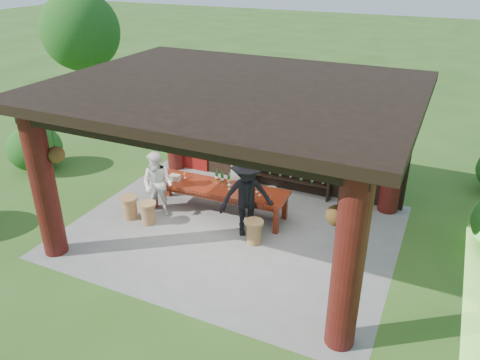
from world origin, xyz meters
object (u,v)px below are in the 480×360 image
at_px(host, 236,173).
at_px(napkin_basket, 175,178).
at_px(stool_near_right, 254,231).
at_px(stool_near_left, 148,212).
at_px(stool_far_left, 130,207).
at_px(guest_woman, 158,184).
at_px(tasting_table, 218,190).
at_px(guest_man, 247,197).
at_px(wine_shelf, 292,159).

xyz_separation_m(host, napkin_basket, (-1.32, -0.77, -0.07)).
height_order(stool_near_right, napkin_basket, napkin_basket).
relative_size(stool_near_left, stool_far_left, 0.97).
xyz_separation_m(stool_near_left, host, (1.49, 1.78, 0.59)).
distance_m(guest_woman, napkin_basket, 0.55).
xyz_separation_m(tasting_table, stool_near_right, (1.35, -0.86, -0.34)).
distance_m(stool_near_right, napkin_basket, 2.64).
bearing_deg(napkin_basket, guest_man, -11.07).
bearing_deg(stool_near_left, host, 50.10).
height_order(wine_shelf, stool_near_right, wine_shelf).
relative_size(host, guest_man, 0.92).
relative_size(stool_near_right, guest_woman, 0.34).
height_order(wine_shelf, stool_near_left, wine_shelf).
relative_size(stool_near_right, napkin_basket, 2.16).
bearing_deg(guest_man, tasting_table, 118.47).
relative_size(host, guest_woman, 1.07).
bearing_deg(guest_man, stool_near_right, -75.81).
bearing_deg(host, napkin_basket, 54.40).
bearing_deg(wine_shelf, guest_man, -95.02).
relative_size(wine_shelf, napkin_basket, 8.50).
xyz_separation_m(stool_far_left, guest_woman, (0.55, 0.46, 0.52)).
bearing_deg(napkin_basket, stool_far_left, -126.42).
height_order(stool_near_right, guest_woman, guest_woman).
relative_size(stool_near_left, guest_man, 0.29).
relative_size(stool_near_left, napkin_basket, 2.13).
height_order(host, napkin_basket, host).
bearing_deg(host, guest_man, 149.67).
height_order(tasting_table, stool_near_right, tasting_table).
bearing_deg(guest_woman, tasting_table, 20.04).
distance_m(stool_near_left, guest_man, 2.51).
bearing_deg(tasting_table, stool_far_left, -148.66).
distance_m(stool_near_left, host, 2.40).
bearing_deg(guest_woman, host, 33.74).
height_order(stool_near_left, stool_far_left, stool_far_left).
xyz_separation_m(tasting_table, stool_far_left, (-1.86, -1.13, -0.33)).
bearing_deg(stool_near_left, guest_man, 13.91).
relative_size(tasting_table, guest_man, 1.84).
bearing_deg(napkin_basket, tasting_table, 7.51).
bearing_deg(stool_far_left, guest_man, 10.82).
bearing_deg(napkin_basket, stool_near_right, -15.99).
distance_m(stool_near_left, guest_woman, 0.72).
xyz_separation_m(stool_near_left, guest_man, (2.35, 0.58, 0.67)).
xyz_separation_m(wine_shelf, napkin_basket, (-2.39, -2.00, -0.16)).
height_order(stool_near_left, stool_near_right, stool_near_right).
bearing_deg(guest_man, stool_near_left, 161.20).
relative_size(tasting_table, host, 2.00).
xyz_separation_m(host, guest_man, (0.86, -1.20, 0.08)).
relative_size(stool_far_left, guest_woman, 0.35).
bearing_deg(host, wine_shelf, -107.03).
bearing_deg(stool_near_right, guest_woman, 175.89).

